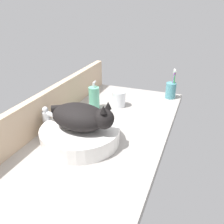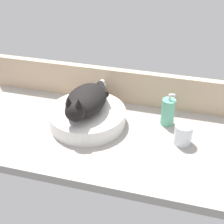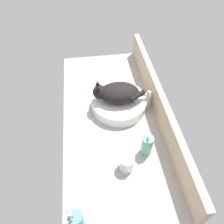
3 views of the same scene
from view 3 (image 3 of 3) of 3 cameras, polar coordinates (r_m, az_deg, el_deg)
ground_plane at (r=139.84cm, az=0.07°, el=-1.79°), size 135.89×61.26×4.00cm
backsplash_panel at (r=137.53cm, az=12.07°, el=2.40°), size 135.89×3.60×17.53cm
sink_basin at (r=141.54cm, az=1.79°, el=2.34°), size 35.30×35.30×7.12cm
cat at (r=134.82cm, az=1.31°, el=5.04°), size 18.52×32.16×14.00cm
faucet at (r=141.01cm, az=8.99°, el=3.57°), size 3.89×11.86×13.60cm
soap_dispenser at (r=119.34cm, az=9.10°, el=-8.53°), size 6.12×6.12×16.08cm
toothbrush_cup at (r=104.47cm, az=-9.50°, el=-26.03°), size 6.41×6.41×18.71cm
water_glass at (r=115.41cm, az=3.84°, el=-13.33°), size 7.68×7.68×9.01cm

